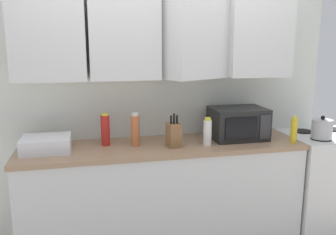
{
  "coord_description": "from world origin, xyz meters",
  "views": [
    {
      "loc": [
        -0.6,
        -3.16,
        1.75
      ],
      "look_at": [
        0.06,
        -0.25,
        1.12
      ],
      "focal_mm": 37.93,
      "sensor_mm": 36.0,
      "label": 1
    }
  ],
  "objects": [
    {
      "name": "bottle_spice_jar",
      "position": [
        -0.24,
        -0.29,
        1.04
      ],
      "size": [
        0.07,
        0.07,
        0.28
      ],
      "color": "#BC6638",
      "rests_on": "counter_run"
    },
    {
      "name": "stove_range",
      "position": [
        1.59,
        -0.32,
        0.45
      ],
      "size": [
        0.76,
        0.64,
        0.91
      ],
      "color": "silver",
      "rests_on": "ground_plane"
    },
    {
      "name": "wall_back_with_cabinets",
      "position": [
        -0.0,
        -0.07,
        1.58
      ],
      "size": [
        3.28,
        0.55,
        2.6
      ],
      "color": "silver",
      "rests_on": "ground_plane"
    },
    {
      "name": "kettle",
      "position": [
        1.42,
        -0.46,
        1.0
      ],
      "size": [
        0.18,
        0.18,
        0.21
      ],
      "color": "#B2B2B7",
      "rests_on": "stove_range"
    },
    {
      "name": "bottle_red_sauce",
      "position": [
        -0.48,
        -0.23,
        1.03
      ],
      "size": [
        0.08,
        0.08,
        0.28
      ],
      "color": "red",
      "rests_on": "counter_run"
    },
    {
      "name": "bottle_white_jar",
      "position": [
        0.36,
        -0.41,
        1.01
      ],
      "size": [
        0.07,
        0.07,
        0.24
      ],
      "color": "white",
      "rests_on": "counter_run"
    },
    {
      "name": "dish_rack",
      "position": [
        -0.95,
        -0.3,
        0.96
      ],
      "size": [
        0.38,
        0.3,
        0.12
      ],
      "primitive_type": "cube",
      "color": "silver",
      "rests_on": "counter_run"
    },
    {
      "name": "bottle_yellow_mustard",
      "position": [
        1.11,
        -0.51,
        1.01
      ],
      "size": [
        0.06,
        0.06,
        0.24
      ],
      "color": "gold",
      "rests_on": "counter_run"
    },
    {
      "name": "knife_block",
      "position": [
        0.07,
        -0.4,
        1.0
      ],
      "size": [
        0.12,
        0.13,
        0.29
      ],
      "color": "brown",
      "rests_on": "counter_run"
    },
    {
      "name": "microwave",
      "position": [
        0.7,
        -0.26,
        1.04
      ],
      "size": [
        0.48,
        0.37,
        0.28
      ],
      "color": "black",
      "rests_on": "counter_run"
    },
    {
      "name": "counter_run",
      "position": [
        0.0,
        -0.3,
        0.45
      ],
      "size": [
        2.41,
        0.63,
        0.9
      ],
      "color": "silver",
      "rests_on": "ground_plane"
    }
  ]
}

